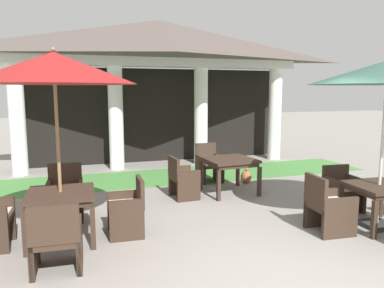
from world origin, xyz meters
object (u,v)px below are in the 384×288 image
(terracotta_urn, at_px, (246,177))
(patio_table_mid_right, at_px, (229,163))
(patio_table_near_foreground, at_px, (379,191))
(patio_umbrella_mid_left, at_px, (54,70))
(patio_chair_mid_right_north, at_px, (209,165))
(patio_chair_mid_left_north, at_px, (65,195))
(patio_chair_mid_right_west, at_px, (182,179))
(patio_chair_mid_left_east, at_px, (128,209))
(patio_chair_near_foreground_north, at_px, (342,190))
(patio_chair_near_foreground_west, at_px, (328,207))
(patio_chair_mid_left_south, at_px, (56,240))
(patio_table_mid_left, at_px, (61,199))

(terracotta_urn, bearing_deg, patio_table_mid_right, -138.23)
(patio_table_near_foreground, bearing_deg, patio_umbrella_mid_left, 168.35)
(patio_umbrella_mid_left, relative_size, patio_chair_mid_right_north, 3.02)
(patio_chair_mid_left_north, distance_m, patio_chair_mid_right_west, 2.33)
(terracotta_urn, bearing_deg, patio_chair_mid_left_east, -143.54)
(patio_chair_near_foreground_north, relative_size, patio_chair_mid_left_north, 0.85)
(patio_chair_mid_left_north, relative_size, patio_table_mid_right, 0.89)
(patio_chair_near_foreground_west, height_order, terracotta_urn, patio_chair_near_foreground_west)
(patio_table_near_foreground, height_order, patio_chair_mid_left_east, patio_chair_mid_left_east)
(patio_chair_near_foreground_north, bearing_deg, patio_umbrella_mid_left, 3.03)
(terracotta_urn, bearing_deg, patio_chair_mid_left_south, -141.99)
(patio_table_mid_right, xyz_separation_m, patio_chair_mid_right_west, (-1.06, -0.06, -0.25))
(patio_table_near_foreground, relative_size, patio_umbrella_mid_left, 0.34)
(patio_chair_near_foreground_north, distance_m, patio_umbrella_mid_left, 5.28)
(patio_chair_mid_left_east, distance_m, patio_chair_mid_right_north, 3.60)
(patio_chair_near_foreground_north, xyz_separation_m, patio_chair_mid_left_east, (-3.91, 0.04, 0.02))
(patio_chair_mid_left_south, distance_m, patio_chair_mid_left_east, 1.35)
(patio_chair_near_foreground_north, xyz_separation_m, patio_table_mid_left, (-4.86, 0.09, 0.26))
(patio_chair_near_foreground_west, height_order, patio_chair_mid_right_north, patio_chair_mid_right_north)
(patio_table_near_foreground, distance_m, patio_chair_mid_left_south, 4.84)
(patio_chair_mid_left_east, bearing_deg, patio_umbrella_mid_left, 90.00)
(patio_chair_mid_left_south, relative_size, patio_table_mid_right, 0.84)
(patio_chair_near_foreground_west, xyz_separation_m, patio_chair_mid_right_west, (-1.59, 2.49, -0.00))
(patio_chair_mid_right_north, bearing_deg, patio_umbrella_mid_left, 36.02)
(patio_chair_mid_right_west, bearing_deg, patio_umbrella_mid_left, -58.85)
(patio_chair_mid_right_north, bearing_deg, patio_chair_mid_left_north, 24.90)
(patio_table_near_foreground, bearing_deg, patio_chair_mid_left_east, 166.19)
(patio_chair_mid_left_south, bearing_deg, patio_table_mid_left, 90.00)
(patio_table_mid_right, bearing_deg, patio_umbrella_mid_left, -154.21)
(patio_table_mid_left, bearing_deg, patio_chair_mid_left_north, 87.38)
(patio_umbrella_mid_left, xyz_separation_m, patio_table_mid_right, (3.35, 1.62, -1.81))
(patio_chair_mid_right_west, xyz_separation_m, patio_chair_mid_right_north, (1.00, 1.12, 0.01))
(patio_chair_mid_left_north, bearing_deg, patio_chair_near_foreground_west, 156.60)
(patio_chair_near_foreground_north, bearing_deg, patio_chair_mid_right_north, -56.54)
(patio_chair_mid_left_east, distance_m, terracotta_urn, 3.91)
(patio_table_near_foreground, relative_size, patio_table_mid_right, 0.88)
(patio_chair_near_foreground_west, relative_size, patio_umbrella_mid_left, 0.33)
(patio_chair_near_foreground_west, bearing_deg, patio_chair_mid_left_north, -111.99)
(patio_table_mid_left, xyz_separation_m, patio_chair_mid_right_west, (2.30, 1.56, -0.24))
(patio_chair_mid_right_north, bearing_deg, patio_chair_mid_right_west, 45.05)
(patio_table_near_foreground, bearing_deg, patio_chair_mid_right_north, 112.19)
(patio_table_near_foreground, distance_m, terracotta_urn, 3.37)
(patio_chair_mid_left_north, relative_size, patio_chair_mid_right_west, 1.10)
(patio_chair_mid_left_north, bearing_deg, patio_chair_mid_left_south, 90.00)
(patio_chair_near_foreground_west, distance_m, patio_table_mid_left, 4.00)
(patio_chair_mid_left_south, xyz_separation_m, patio_chair_mid_left_north, (0.09, 1.90, 0.03))
(patio_chair_mid_right_west, bearing_deg, terracotta_urn, 108.62)
(patio_chair_mid_left_south, xyz_separation_m, patio_chair_mid_right_north, (3.34, 3.63, 0.02))
(patio_chair_mid_left_north, bearing_deg, patio_umbrella_mid_left, 90.00)
(patio_chair_near_foreground_west, bearing_deg, terracotta_urn, -179.65)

